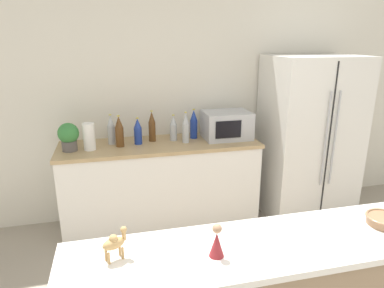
# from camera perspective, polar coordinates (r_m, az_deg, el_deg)

# --- Properties ---
(wall_back) EXTENTS (8.00, 0.06, 2.55)m
(wall_back) POSITION_cam_1_polar(r_m,az_deg,el_deg) (3.73, -0.38, 7.50)
(wall_back) COLOR silver
(wall_back) RESTS_ON ground_plane
(back_counter) EXTENTS (1.98, 0.63, 0.90)m
(back_counter) POSITION_cam_1_polar(r_m,az_deg,el_deg) (3.59, -5.17, -6.71)
(back_counter) COLOR white
(back_counter) RESTS_ON ground_plane
(refrigerator) EXTENTS (0.94, 0.73, 1.74)m
(refrigerator) POSITION_cam_1_polar(r_m,az_deg,el_deg) (3.93, 18.85, 1.01)
(refrigerator) COLOR silver
(refrigerator) RESTS_ON ground_plane
(potted_plant) EXTENTS (0.19, 0.19, 0.26)m
(potted_plant) POSITION_cam_1_polar(r_m,az_deg,el_deg) (3.34, -19.88, 1.29)
(potted_plant) COLOR #595451
(potted_plant) RESTS_ON back_counter
(paper_towel_roll) EXTENTS (0.11, 0.11, 0.26)m
(paper_towel_roll) POSITION_cam_1_polar(r_m,az_deg,el_deg) (3.32, -16.77, 1.19)
(paper_towel_roll) COLOR white
(paper_towel_roll) RESTS_ON back_counter
(microwave) EXTENTS (0.48, 0.37, 0.28)m
(microwave) POSITION_cam_1_polar(r_m,az_deg,el_deg) (3.57, 5.78, 3.18)
(microwave) COLOR #B2B5BA
(microwave) RESTS_ON back_counter
(back_bottle_0) EXTENTS (0.08, 0.08, 0.31)m
(back_bottle_0) POSITION_cam_1_polar(r_m,az_deg,el_deg) (3.55, 0.29, 3.31)
(back_bottle_0) COLOR navy
(back_bottle_0) RESTS_ON back_counter
(back_bottle_1) EXTENTS (0.08, 0.08, 0.31)m
(back_bottle_1) POSITION_cam_1_polar(r_m,az_deg,el_deg) (3.34, -12.02, 2.01)
(back_bottle_1) COLOR brown
(back_bottle_1) RESTS_ON back_counter
(back_bottle_2) EXTENTS (0.07, 0.07, 0.30)m
(back_bottle_2) POSITION_cam_1_polar(r_m,az_deg,el_deg) (3.44, -13.33, 2.29)
(back_bottle_2) COLOR #B2B7BC
(back_bottle_2) RESTS_ON back_counter
(back_bottle_3) EXTENTS (0.07, 0.07, 0.31)m
(back_bottle_3) POSITION_cam_1_polar(r_m,az_deg,el_deg) (3.40, -1.06, 2.69)
(back_bottle_3) COLOR #B2B7BC
(back_bottle_3) RESTS_ON back_counter
(back_bottle_4) EXTENTS (0.07, 0.07, 0.27)m
(back_bottle_4) POSITION_cam_1_polar(r_m,az_deg,el_deg) (3.48, -3.13, 2.64)
(back_bottle_4) COLOR #B2B7BC
(back_bottle_4) RESTS_ON back_counter
(back_bottle_5) EXTENTS (0.07, 0.07, 0.32)m
(back_bottle_5) POSITION_cam_1_polar(r_m,az_deg,el_deg) (3.47, -6.69, 2.89)
(back_bottle_5) COLOR brown
(back_bottle_5) RESTS_ON back_counter
(back_bottle_6) EXTENTS (0.08, 0.08, 0.27)m
(back_bottle_6) POSITION_cam_1_polar(r_m,az_deg,el_deg) (3.40, -9.01, 2.07)
(back_bottle_6) COLOR navy
(back_bottle_6) RESTS_ON back_counter
(camel_figurine) EXTENTS (0.12, 0.09, 0.15)m
(camel_figurine) POSITION_cam_1_polar(r_m,az_deg,el_deg) (1.65, -12.77, -15.70)
(camel_figurine) COLOR tan
(camel_figurine) RESTS_ON bar_counter
(wise_man_figurine_blue) EXTENTS (0.07, 0.07, 0.17)m
(wise_man_figurine_blue) POSITION_cam_1_polar(r_m,az_deg,el_deg) (1.64, 4.14, -16.04)
(wise_man_figurine_blue) COLOR maroon
(wise_man_figurine_blue) RESTS_ON bar_counter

